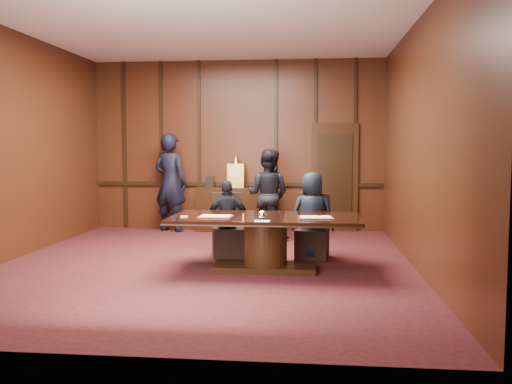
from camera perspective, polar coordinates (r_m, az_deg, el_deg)
room at (r=7.94m, az=-4.78°, el=4.81°), size 7.00×7.04×3.50m
sideboard at (r=11.10m, az=-2.10°, el=-1.63°), size 1.60×0.45×1.54m
conference_table at (r=7.54m, az=0.99°, el=-4.42°), size 2.62×1.32×0.76m
folder_left at (r=7.42m, az=-4.28°, el=-2.57°), size 0.46×0.33×0.02m
folder_right at (r=7.34m, az=6.31°, el=-2.67°), size 0.49×0.37×0.02m
inkstand at (r=7.06m, az=0.69°, el=-2.55°), size 0.20×0.14×0.12m
notepad at (r=7.44m, az=-7.58°, el=-2.58°), size 0.11×0.08×0.01m
chair_left at (r=8.51m, az=-2.93°, el=-4.86°), size 0.58×0.58×0.99m
chair_right at (r=8.42m, az=5.96°, el=-4.99°), size 0.54×0.54×0.99m
signatory_left at (r=8.39m, az=-2.97°, el=-2.88°), size 0.74×0.41×1.20m
signatory_right at (r=8.29m, az=5.95°, el=-2.49°), size 0.70×0.49×1.34m
witness_left at (r=11.16m, az=-9.01°, el=0.99°), size 0.84×0.69×1.99m
witness_right at (r=9.99m, az=1.27°, el=-0.29°), size 0.96×0.84×1.68m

